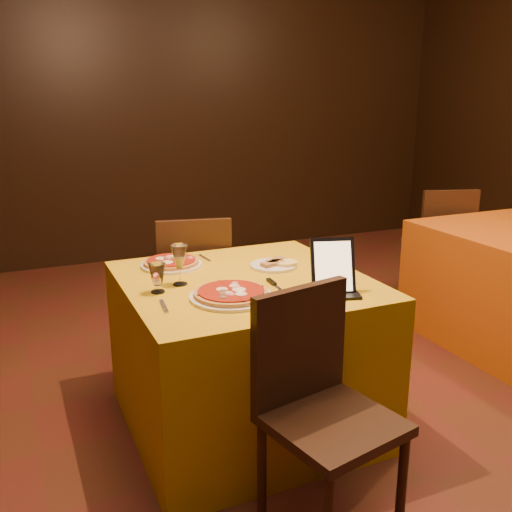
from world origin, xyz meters
name	(u,v)px	position (x,y,z in m)	size (l,w,h in m)	color
floor	(370,429)	(0.00, 0.00, -0.01)	(6.00, 7.00, 0.01)	#5E2D19
wall_back	(168,114)	(0.00, 3.50, 1.40)	(6.00, 0.01, 2.80)	black
main_table	(245,352)	(-0.54, 0.31, 0.38)	(1.10, 1.10, 0.75)	gold
chair_main_near	(333,422)	(-0.54, -0.50, 0.46)	(0.42, 0.42, 0.91)	black
chair_main_far	(193,287)	(-0.54, 1.12, 0.46)	(0.44, 0.44, 0.91)	black
chair_side_far	(436,244)	(1.52, 1.34, 0.46)	(0.44, 0.44, 0.91)	black
pizza_near	(231,295)	(-0.69, 0.09, 0.77)	(0.35, 0.35, 0.03)	white
pizza_far	(171,263)	(-0.79, 0.64, 0.77)	(0.30, 0.30, 0.03)	white
cutlet_dish	(274,264)	(-0.33, 0.43, 0.76)	(0.23, 0.23, 0.03)	white
wine_glass	(179,265)	(-0.84, 0.34, 0.84)	(0.07, 0.07, 0.19)	#DEDE7E
water_glass	(157,278)	(-0.95, 0.28, 0.81)	(0.07, 0.07, 0.13)	white
tablet	(333,266)	(-0.26, -0.02, 0.87)	(0.19, 0.02, 0.24)	black
knife	(279,289)	(-0.46, 0.11, 0.75)	(0.21, 0.02, 0.01)	silver
fork_near	(164,306)	(-0.98, 0.10, 0.75)	(0.15, 0.02, 0.01)	silver
fork_far	(205,258)	(-0.60, 0.71, 0.75)	(0.14, 0.02, 0.01)	#B4B3BA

